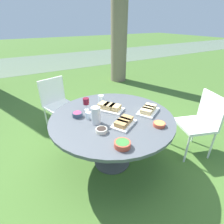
# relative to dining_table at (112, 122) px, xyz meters

# --- Properties ---
(ground_plane) EXTENTS (40.00, 40.00, 0.00)m
(ground_plane) POSITION_rel_dining_table_xyz_m (0.00, 0.00, -0.63)
(ground_plane) COLOR #446B2B
(river_strip) EXTENTS (40.00, 3.84, 0.01)m
(river_strip) POSITION_rel_dining_table_xyz_m (0.00, 7.12, -0.62)
(river_strip) COLOR #6B7F5B
(river_strip) RESTS_ON ground_plane
(tree_trunk_main) EXTENTS (0.48, 0.48, 4.20)m
(tree_trunk_main) POSITION_rel_dining_table_xyz_m (2.05, 3.09, 1.47)
(tree_trunk_main) COLOR #7F705B
(tree_trunk_main) RESTS_ON ground_plane
(dining_table) EXTENTS (1.47, 1.47, 0.71)m
(dining_table) POSITION_rel_dining_table_xyz_m (0.00, 0.00, 0.00)
(dining_table) COLOR #4C4C51
(dining_table) RESTS_ON ground_plane
(chair_near_left) EXTENTS (0.54, 0.55, 0.89)m
(chair_near_left) POSITION_rel_dining_table_xyz_m (1.16, -0.41, -0.10)
(chair_near_left) COLOR white
(chair_near_left) RESTS_ON ground_plane
(chair_near_right) EXTENTS (0.54, 0.53, 0.89)m
(chair_near_right) POSITION_rel_dining_table_xyz_m (-0.36, 1.21, -0.10)
(chair_near_right) COLOR white
(chair_near_right) RESTS_ON ground_plane
(water_pitcher) EXTENTS (0.11, 0.10, 0.19)m
(water_pitcher) POSITION_rel_dining_table_xyz_m (-0.23, -0.04, 0.18)
(water_pitcher) COLOR silver
(water_pitcher) RESTS_ON dining_table
(wine_glass) EXTENTS (0.08, 0.08, 0.16)m
(wine_glass) POSITION_rel_dining_table_xyz_m (-0.19, 0.31, 0.20)
(wine_glass) COLOR silver
(wine_glass) RESTS_ON dining_table
(platter_bread_main) EXTENTS (0.36, 0.40, 0.08)m
(platter_bread_main) POSITION_rel_dining_table_xyz_m (0.06, 0.17, 0.12)
(platter_bread_main) COLOR white
(platter_bread_main) RESTS_ON dining_table
(platter_charcuterie) EXTENTS (0.35, 0.31, 0.07)m
(platter_charcuterie) POSITION_rel_dining_table_xyz_m (0.02, -0.23, 0.11)
(platter_charcuterie) COLOR white
(platter_charcuterie) RESTS_ON dining_table
(platter_sandwich_side) EXTENTS (0.37, 0.33, 0.07)m
(platter_sandwich_side) POSITION_rel_dining_table_xyz_m (0.44, -0.14, 0.11)
(platter_sandwich_side) COLOR white
(platter_sandwich_side) RESTS_ON dining_table
(bowl_fries) EXTENTS (0.13, 0.13, 0.04)m
(bowl_fries) POSITION_rel_dining_table_xyz_m (0.33, -0.44, 0.10)
(bowl_fries) COLOR #B74733
(bowl_fries) RESTS_ON dining_table
(bowl_salad) EXTENTS (0.15, 0.15, 0.05)m
(bowl_salad) POSITION_rel_dining_table_xyz_m (-0.20, -0.53, 0.11)
(bowl_salad) COLOR #B74733
(bowl_salad) RESTS_ON dining_table
(bowl_olives) EXTENTS (0.12, 0.12, 0.04)m
(bowl_olives) POSITION_rel_dining_table_xyz_m (-0.26, -0.23, 0.10)
(bowl_olives) COLOR beige
(bowl_olives) RESTS_ON dining_table
(bowl_dip_red) EXTENTS (0.12, 0.12, 0.05)m
(bowl_dip_red) POSITION_rel_dining_table_xyz_m (-0.35, 0.21, 0.11)
(bowl_dip_red) COLOR #334256
(bowl_dip_red) RESTS_ON dining_table
(cup_water_near) EXTENTS (0.08, 0.08, 0.10)m
(cup_water_near) POSITION_rel_dining_table_xyz_m (0.08, 0.43, 0.13)
(cup_water_near) COLOR silver
(cup_water_near) RESTS_ON dining_table
(cup_water_far) EXTENTS (0.07, 0.07, 0.08)m
(cup_water_far) POSITION_rel_dining_table_xyz_m (-0.26, 0.10, 0.12)
(cup_water_far) COLOR silver
(cup_water_far) RESTS_ON dining_table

